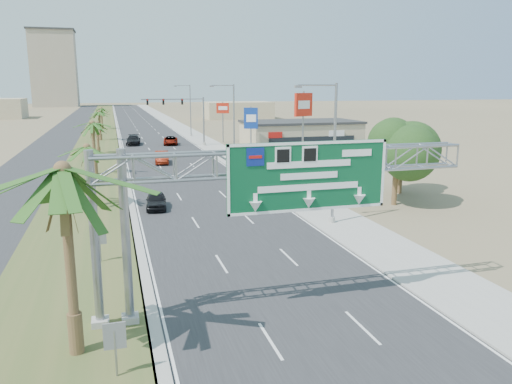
{
  "coord_description": "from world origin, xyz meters",
  "views": [
    {
      "loc": [
        -7.49,
        -10.03,
        9.8
      ],
      "look_at": [
        -0.21,
        15.2,
        4.2
      ],
      "focal_mm": 35.0,
      "sensor_mm": 36.0,
      "label": 1
    }
  ],
  "objects": [
    {
      "name": "tower_distant",
      "position": [
        -32.0,
        250.0,
        17.5
      ],
      "size": [
        20.0,
        16.0,
        35.0
      ],
      "primitive_type": "cube",
      "color": "tan",
      "rests_on": "ground"
    },
    {
      "name": "car_right_lane",
      "position": [
        2.0,
        75.04,
        0.7
      ],
      "size": [
        2.92,
        5.29,
        1.4
      ],
      "primitive_type": "imported",
      "rotation": [
        0.0,
        0.0,
        -0.12
      ],
      "color": "gray",
      "rests_on": "ground"
    },
    {
      "name": "median_signback_a",
      "position": [
        -7.8,
        6.0,
        1.45
      ],
      "size": [
        0.75,
        0.08,
        2.08
      ],
      "color": "gray",
      "rests_on": "ground"
    },
    {
      "name": "pole_sign_blue",
      "position": [
        11.86,
        59.65,
        5.01
      ],
      "size": [
        1.99,
        0.91,
        6.94
      ],
      "color": "gray",
      "rests_on": "ground"
    },
    {
      "name": "car_far",
      "position": [
        -4.08,
        76.7,
        0.8
      ],
      "size": [
        2.73,
        5.71,
        1.6
      ],
      "primitive_type": "imported",
      "rotation": [
        0.0,
        0.0,
        -0.09
      ],
      "color": "black",
      "rests_on": "ground"
    },
    {
      "name": "road",
      "position": [
        0.0,
        110.0,
        0.01
      ],
      "size": [
        12.0,
        300.0,
        0.02
      ],
      "primitive_type": "cube",
      "color": "#28282B",
      "rests_on": "ground"
    },
    {
      "name": "sidewalk_right",
      "position": [
        8.5,
        110.0,
        0.05
      ],
      "size": [
        4.0,
        300.0,
        0.1
      ],
      "primitive_type": "cube",
      "color": "#9E9B93",
      "rests_on": "ground"
    },
    {
      "name": "opposing_road",
      "position": [
        -17.0,
        110.0,
        0.01
      ],
      "size": [
        8.0,
        300.0,
        0.02
      ],
      "primitive_type": "cube",
      "color": "#28282B",
      "rests_on": "ground"
    },
    {
      "name": "palm_near",
      "position": [
        -9.2,
        8.0,
        6.93
      ],
      "size": [
        5.7,
        5.7,
        8.35
      ],
      "color": "brown",
      "rests_on": "ground"
    },
    {
      "name": "oak_far",
      "position": [
        18.0,
        30.0,
        3.82
      ],
      "size": [
        3.5,
        3.5,
        5.6
      ],
      "color": "brown",
      "rests_on": "ground"
    },
    {
      "name": "oak_near",
      "position": [
        15.0,
        26.0,
        4.53
      ],
      "size": [
        4.5,
        4.5,
        6.8
      ],
      "color": "brown",
      "rests_on": "ground"
    },
    {
      "name": "building_distant_right",
      "position": [
        30.0,
        140.0,
        2.5
      ],
      "size": [
        20.0,
        12.0,
        5.0
      ],
      "primitive_type": "cube",
      "color": "tan",
      "rests_on": "ground"
    },
    {
      "name": "pole_sign_red_far",
      "position": [
        11.35,
        76.22,
        5.54
      ],
      "size": [
        2.17,
        1.03,
        7.1
      ],
      "color": "gray",
      "rests_on": "ground"
    },
    {
      "name": "streetlight_near",
      "position": [
        7.3,
        22.0,
        4.69
      ],
      "size": [
        3.27,
        0.44,
        10.0
      ],
      "color": "gray",
      "rests_on": "ground"
    },
    {
      "name": "median_signback_b",
      "position": [
        -8.5,
        18.0,
        1.45
      ],
      "size": [
        0.75,
        0.08,
        2.08
      ],
      "color": "gray",
      "rests_on": "ground"
    },
    {
      "name": "median_grass",
      "position": [
        -10.0,
        110.0,
        0.06
      ],
      "size": [
        7.0,
        300.0,
        0.12
      ],
      "primitive_type": "cube",
      "color": "#3F5324",
      "rests_on": "ground"
    },
    {
      "name": "car_left_lane",
      "position": [
        -4.36,
        30.11,
        0.67
      ],
      "size": [
        1.93,
        4.07,
        1.34
      ],
      "primitive_type": "imported",
      "rotation": [
        0.0,
        0.0,
        -0.09
      ],
      "color": "black",
      "rests_on": "ground"
    },
    {
      "name": "pole_sign_red_near",
      "position": [
        11.86,
        39.17,
        7.32
      ],
      "size": [
        2.3,
        1.29,
        9.28
      ],
      "color": "gray",
      "rests_on": "ground"
    },
    {
      "name": "store_building",
      "position": [
        22.0,
        66.0,
        2.0
      ],
      "size": [
        18.0,
        10.0,
        4.0
      ],
      "primitive_type": "cube",
      "color": "tan",
      "rests_on": "ground"
    },
    {
      "name": "palm_row_d",
      "position": [
        -9.5,
        66.0,
        4.42
      ],
      "size": [
        3.99,
        3.99,
        5.45
      ],
      "color": "brown",
      "rests_on": "ground"
    },
    {
      "name": "streetlight_far",
      "position": [
        7.3,
        88.0,
        4.69
      ],
      "size": [
        3.27,
        0.44,
        10.0
      ],
      "color": "gray",
      "rests_on": "ground"
    },
    {
      "name": "streetlight_mid",
      "position": [
        7.3,
        52.0,
        4.69
      ],
      "size": [
        3.27,
        0.44,
        10.0
      ],
      "color": "gray",
      "rests_on": "ground"
    },
    {
      "name": "signal_mast",
      "position": [
        5.17,
        71.97,
        4.85
      ],
      "size": [
        10.28,
        0.71,
        8.0
      ],
      "color": "gray",
      "rests_on": "ground"
    },
    {
      "name": "car_mid_lane",
      "position": [
        -1.5,
        54.41,
        0.79
      ],
      "size": [
        2.1,
        4.95,
        1.59
      ],
      "primitive_type": "imported",
      "rotation": [
        0.0,
        0.0,
        -0.09
      ],
      "color": "maroon",
      "rests_on": "ground"
    },
    {
      "name": "palm_row_b",
      "position": [
        -9.5,
        32.0,
        4.9
      ],
      "size": [
        3.99,
        3.99,
        5.95
      ],
      "color": "brown",
      "rests_on": "ground"
    },
    {
      "name": "palm_row_f",
      "position": [
        -9.5,
        110.0,
        4.71
      ],
      "size": [
        3.99,
        3.99,
        5.75
      ],
      "color": "brown",
      "rests_on": "ground"
    },
    {
      "name": "palm_row_c",
      "position": [
        -9.5,
        48.0,
        5.66
      ],
      "size": [
        3.99,
        3.99,
        6.75
      ],
      "color": "brown",
      "rests_on": "ground"
    },
    {
      "name": "palm_row_e",
      "position": [
        -9.5,
        85.0,
        5.09
      ],
      "size": [
        3.99,
        3.99,
        6.15
      ],
      "color": "brown",
      "rests_on": "ground"
    },
    {
      "name": "sign_gantry",
      "position": [
        -1.06,
        9.93,
        6.06
      ],
      "size": [
        16.75,
        1.24,
        7.5
      ],
      "color": "gray",
      "rests_on": "ground"
    }
  ]
}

